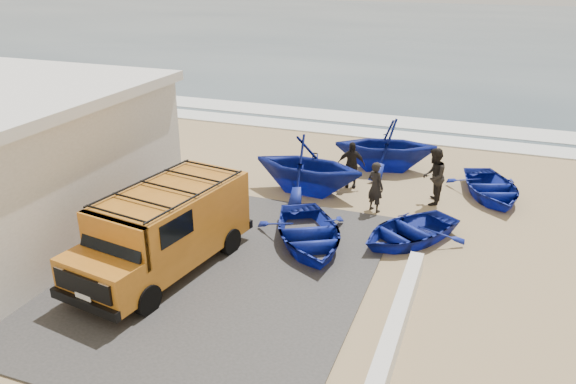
% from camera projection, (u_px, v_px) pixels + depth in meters
% --- Properties ---
extents(ground, '(160.00, 160.00, 0.00)m').
position_uv_depth(ground, '(244.00, 240.00, 16.52)').
color(ground, tan).
extents(slab, '(12.00, 10.00, 0.05)m').
position_uv_depth(slab, '(148.00, 259.00, 15.42)').
color(slab, '#423F3D').
rests_on(slab, ground).
extents(ocean, '(180.00, 88.00, 0.01)m').
position_uv_depth(ocean, '(446.00, 30.00, 64.95)').
color(ocean, '#385166').
rests_on(ocean, ground).
extents(surf_line, '(180.00, 1.60, 0.06)m').
position_uv_depth(surf_line, '(349.00, 131.00, 26.88)').
color(surf_line, white).
rests_on(surf_line, ground).
extents(surf_wash, '(180.00, 2.20, 0.04)m').
position_uv_depth(surf_wash, '(361.00, 118.00, 29.05)').
color(surf_wash, white).
rests_on(surf_wash, ground).
extents(parapet, '(0.35, 6.00, 0.55)m').
position_uv_depth(parapet, '(396.00, 326.00, 12.20)').
color(parapet, silver).
rests_on(parapet, ground).
extents(van, '(2.87, 5.55, 2.27)m').
position_uv_depth(van, '(165.00, 227.00, 14.55)').
color(van, '#C3721D').
rests_on(van, ground).
extents(boat_near_left, '(4.20, 4.63, 0.79)m').
position_uv_depth(boat_near_left, '(308.00, 233.00, 16.06)').
color(boat_near_left, '#13249A').
rests_on(boat_near_left, ground).
extents(boat_near_right, '(3.90, 4.11, 0.69)m').
position_uv_depth(boat_near_right, '(408.00, 231.00, 16.31)').
color(boat_near_right, '#13249A').
rests_on(boat_near_right, ground).
extents(boat_mid_left, '(4.22, 3.73, 2.08)m').
position_uv_depth(boat_mid_left, '(308.00, 165.00, 19.48)').
color(boat_mid_left, '#13249A').
rests_on(boat_mid_left, ground).
extents(boat_mid_right, '(3.54, 4.15, 0.73)m').
position_uv_depth(boat_mid_right, '(491.00, 188.00, 19.34)').
color(boat_mid_right, '#13249A').
rests_on(boat_mid_right, ground).
extents(boat_far_left, '(4.54, 4.14, 2.05)m').
position_uv_depth(boat_far_left, '(386.00, 145.00, 21.67)').
color(boat_far_left, '#13249A').
rests_on(boat_far_left, ground).
extents(fisherman_front, '(0.74, 0.67, 1.69)m').
position_uv_depth(fisherman_front, '(376.00, 187.00, 18.13)').
color(fisherman_front, black).
rests_on(fisherman_front, ground).
extents(fisherman_middle, '(0.76, 0.96, 1.93)m').
position_uv_depth(fisherman_middle, '(434.00, 176.00, 18.65)').
color(fisherman_middle, black).
rests_on(fisherman_middle, ground).
extents(fisherman_back, '(1.04, 0.56, 1.69)m').
position_uv_depth(fisherman_back, '(351.00, 165.00, 20.09)').
color(fisherman_back, black).
rests_on(fisherman_back, ground).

